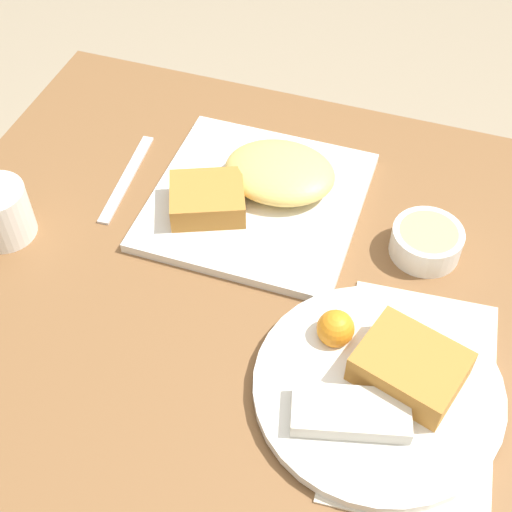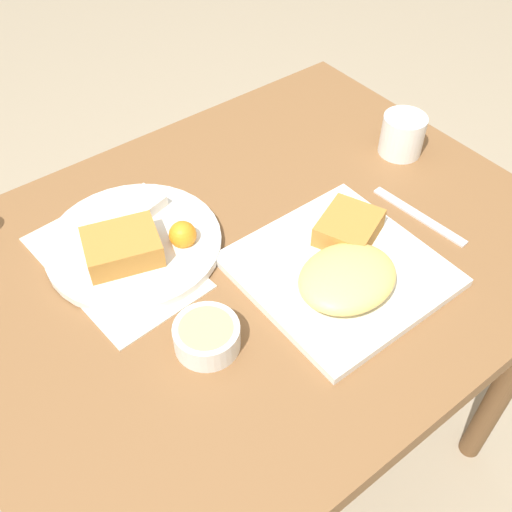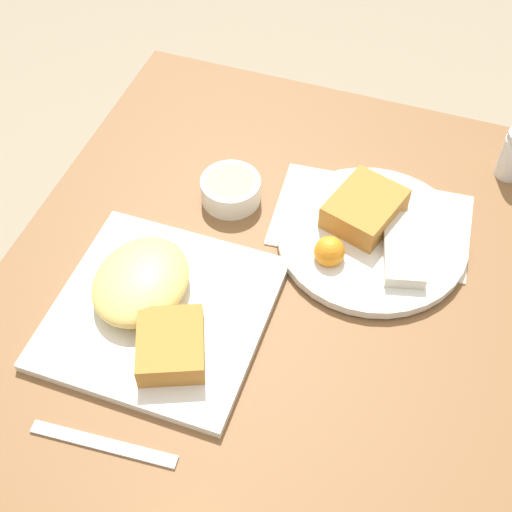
{
  "view_description": "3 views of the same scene",
  "coord_description": "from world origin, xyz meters",
  "px_view_note": "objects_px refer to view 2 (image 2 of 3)",
  "views": [
    {
      "loc": [
        -0.16,
        0.55,
        1.42
      ],
      "look_at": [
        0.02,
        0.01,
        0.77
      ],
      "focal_mm": 50.0,
      "sensor_mm": 36.0,
      "label": 1
    },
    {
      "loc": [
        -0.41,
        -0.53,
        1.41
      ],
      "look_at": [
        -0.03,
        -0.03,
        0.75
      ],
      "focal_mm": 42.0,
      "sensor_mm": 36.0,
      "label": 2
    },
    {
      "loc": [
        0.54,
        0.18,
        1.53
      ],
      "look_at": [
        -0.03,
        -0.02,
        0.78
      ],
      "focal_mm": 50.0,
      "sensor_mm": 36.0,
      "label": 3
    }
  ],
  "objects_px": {
    "sauce_ramekin": "(207,336)",
    "coffee_mug": "(402,135)",
    "plate_oval_far": "(133,241)",
    "plate_square_near": "(344,267)",
    "butter_knife": "(419,216)"
  },
  "relations": [
    {
      "from": "plate_square_near",
      "to": "butter_knife",
      "type": "bearing_deg",
      "value": 5.65
    },
    {
      "from": "sauce_ramekin",
      "to": "coffee_mug",
      "type": "height_order",
      "value": "coffee_mug"
    },
    {
      "from": "plate_square_near",
      "to": "plate_oval_far",
      "type": "distance_m",
      "value": 0.33
    },
    {
      "from": "plate_oval_far",
      "to": "sauce_ramekin",
      "type": "distance_m",
      "value": 0.22
    },
    {
      "from": "sauce_ramekin",
      "to": "plate_oval_far",
      "type": "bearing_deg",
      "value": 86.94
    },
    {
      "from": "coffee_mug",
      "to": "plate_square_near",
      "type": "bearing_deg",
      "value": -151.35
    },
    {
      "from": "plate_square_near",
      "to": "plate_oval_far",
      "type": "bearing_deg",
      "value": 132.43
    },
    {
      "from": "butter_knife",
      "to": "plate_oval_far",
      "type": "bearing_deg",
      "value": 57.1
    },
    {
      "from": "plate_oval_far",
      "to": "butter_knife",
      "type": "xyz_separation_m",
      "value": [
        0.42,
        -0.22,
        -0.02
      ]
    },
    {
      "from": "sauce_ramekin",
      "to": "butter_knife",
      "type": "xyz_separation_m",
      "value": [
        0.43,
        -0.0,
        -0.02
      ]
    },
    {
      "from": "sauce_ramekin",
      "to": "coffee_mug",
      "type": "relative_size",
      "value": 1.15
    },
    {
      "from": "butter_knife",
      "to": "coffee_mug",
      "type": "xyz_separation_m",
      "value": [
        0.11,
        0.15,
        0.04
      ]
    },
    {
      "from": "plate_square_near",
      "to": "sauce_ramekin",
      "type": "xyz_separation_m",
      "value": [
        -0.23,
        0.02,
        -0.0
      ]
    },
    {
      "from": "plate_oval_far",
      "to": "butter_knife",
      "type": "distance_m",
      "value": 0.47
    },
    {
      "from": "coffee_mug",
      "to": "sauce_ramekin",
      "type": "bearing_deg",
      "value": -165.04
    }
  ]
}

